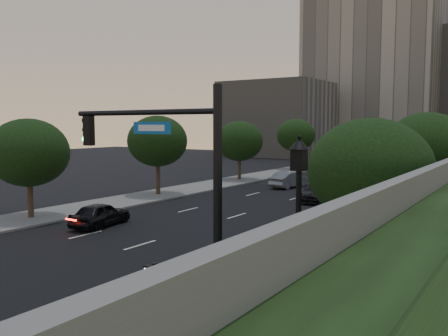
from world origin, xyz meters
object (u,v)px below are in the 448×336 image
Objects in this scene: sedan_far_left at (361,164)px; pedestrian_b at (367,258)px; sedan_far_right at (392,180)px; pedestrian_a at (336,242)px; traffic_signal_mast at (185,206)px; street_lamp at (298,229)px; sedan_near_left at (100,214)px; sedan_near_right at (318,192)px; pedestrian_c at (409,216)px; sedan_mid_left at (289,180)px.

pedestrian_b is (14.22, -44.31, 0.16)m from sedan_far_left.
sedan_far_right is 2.60× the size of pedestrian_a.
traffic_signal_mast is 36.29m from sedan_far_right.
sedan_far_left is (-13.13, 48.20, -1.89)m from street_lamp.
sedan_far_left is 17.53m from sedan_far_right.
sedan_near_left is 29.17m from sedan_far_right.
sedan_far_left reaches higher than sedan_near_right.
pedestrian_a is at bearing -46.56° from pedestrian_b.
sedan_near_left is 14.17m from pedestrian_a.
pedestrian_c is at bearing -92.42° from pedestrian_b.
traffic_signal_mast is 52.93m from sedan_far_left.
sedan_far_right is (2.63, 11.85, -0.03)m from sedan_near_right.
sedan_far_left is (-11.27, 51.64, -2.92)m from traffic_signal_mast.
traffic_signal_mast is at bearing -86.14° from sedan_near_right.
pedestrian_c is (15.49, 8.03, 0.27)m from sedan_near_left.
sedan_far_right is at bearing 99.04° from street_lamp.
sedan_mid_left is 0.93× the size of sedan_near_right.
pedestrian_b is at bearing 121.71° from sedan_far_left.
sedan_near_right is 3.28× the size of pedestrian_b.
sedan_far_right is 27.46m from pedestrian_a.
traffic_signal_mast is at bearing 118.52° from sedan_mid_left.
traffic_signal_mast is 25.05m from sedan_near_right.
sedan_near_left is 1.03× the size of sedan_far_right.
sedan_near_left is 16.04m from pedestrian_b.
sedan_near_left is at bearing 146.88° from traffic_signal_mast.
sedan_far_left is 37.69m from pedestrian_c.
sedan_near_right is (-5.96, 24.16, -2.95)m from traffic_signal_mast.
sedan_near_left is 2.68× the size of pedestrian_a.
sedan_mid_left reaches higher than sedan_near_left.
sedan_near_left is 0.91× the size of sedan_mid_left.
street_lamp is 33.04m from sedan_far_right.
pedestrian_a is at bearing -75.07° from sedan_near_right.
sedan_near_right is (5.31, -27.48, -0.03)m from sedan_far_left.
pedestrian_a is 7.74m from pedestrian_c.
pedestrian_b is (6.28, -28.69, 0.21)m from sedan_far_right.
street_lamp is at bearing -79.33° from sedan_near_right.
sedan_far_right is (-5.18, 32.58, -1.94)m from street_lamp.
sedan_mid_left is at bearing 116.20° from street_lamp.
pedestrian_a is (12.39, -42.72, 0.19)m from sedan_far_left.
sedan_far_left reaches higher than sedan_far_right.
traffic_signal_mast is 1.51× the size of sedan_mid_left.
street_lamp reaches higher than sedan_mid_left.
street_lamp is 1.04× the size of sedan_far_left.
sedan_far_left is 1.08× the size of sedan_near_right.
pedestrian_a reaches higher than pedestrian_b.
pedestrian_c reaches higher than sedan_far_left.
sedan_mid_left is at bearing -62.88° from pedestrian_c.
street_lamp is (1.86, 3.43, -1.04)m from traffic_signal_mast.
pedestrian_c reaches higher than sedan_mid_left.
sedan_near_left is at bearing -127.06° from sedan_far_right.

